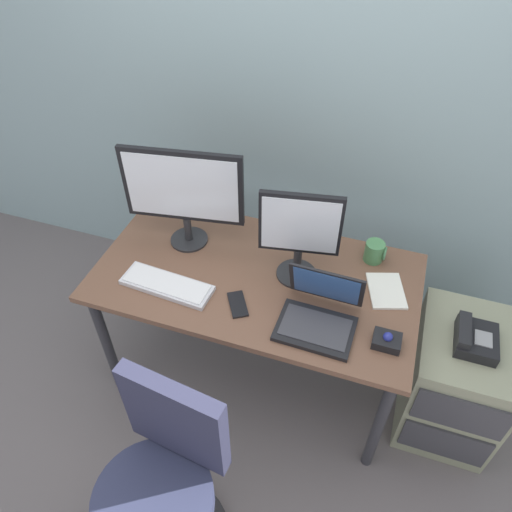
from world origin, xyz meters
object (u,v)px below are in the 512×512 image
monitor_main (183,191)px  laptop (319,313)px  keyboard (167,285)px  office_chair (164,490)px  coffee_mug (375,252)px  paper_notepad (386,291)px  desk_phone (475,339)px  trackball_mouse (387,340)px  file_cabinet (454,381)px  cell_phone (238,304)px  monitor_side (300,232)px

monitor_main → laptop: 0.80m
monitor_main → keyboard: 0.42m
office_chair → monitor_main: (-0.32, 1.00, 0.61)m
coffee_mug → laptop: bearing=-109.8°
keyboard → laptop: (0.68, 0.03, 0.04)m
paper_notepad → keyboard: bearing=-163.1°
office_chair → desk_phone: bearing=41.3°
keyboard → trackball_mouse: (0.96, -0.00, 0.01)m
desk_phone → keyboard: keyboard is taller
coffee_mug → paper_notepad: 0.21m
file_cabinet → monitor_main: bearing=176.6°
desk_phone → monitor_main: (-1.35, 0.10, 0.38)m
trackball_mouse → cell_phone: 0.63m
file_cabinet → cell_phone: (-0.99, -0.23, 0.44)m
monitor_side → trackball_mouse: 0.56m
paper_notepad → cell_phone: paper_notepad is taller
coffee_mug → keyboard: bearing=-150.9°
monitor_side → coffee_mug: monitor_side is taller
laptop → desk_phone: bearing=16.5°
desk_phone → keyboard: (-1.31, -0.21, 0.10)m
monitor_side → keyboard: 0.63m
monitor_main → trackball_mouse: bearing=-17.5°
desk_phone → paper_notepad: (-0.40, 0.07, 0.09)m
desk_phone → office_chair: office_chair is taller
file_cabinet → trackball_mouse: (-0.37, -0.23, 0.45)m
file_cabinet → desk_phone: bearing=-116.8°
monitor_main → desk_phone: bearing=-4.1°
monitor_main → coffee_mug: (0.87, 0.15, -0.24)m
paper_notepad → laptop: bearing=-133.8°
laptop → paper_notepad: 0.35m
office_chair → trackball_mouse: (0.67, 0.69, 0.34)m
desk_phone → cell_phone: bearing=-167.7°
coffee_mug → office_chair: bearing=-115.5°
file_cabinet → office_chair: 1.39m
office_chair → monitor_main: monitor_main is taller
monitor_main → cell_phone: bearing=-40.4°
file_cabinet → trackball_mouse: 0.63m
keyboard → trackball_mouse: trackball_mouse is taller
desk_phone → monitor_main: monitor_main is taller
laptop → monitor_side: bearing=124.4°
office_chair → trackball_mouse: bearing=45.7°
desk_phone → trackball_mouse: size_ratio=1.82×
keyboard → paper_notepad: keyboard is taller
file_cabinet → laptop: size_ratio=1.95×
monitor_main → cell_phone: 0.56m
desk_phone → cell_phone: (-0.98, -0.21, 0.09)m
monitor_main → cell_phone: size_ratio=3.83×
coffee_mug → cell_phone: 0.68m
paper_notepad → trackball_mouse: bearing=-82.4°
file_cabinet → desk_phone: (-0.01, -0.02, 0.34)m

